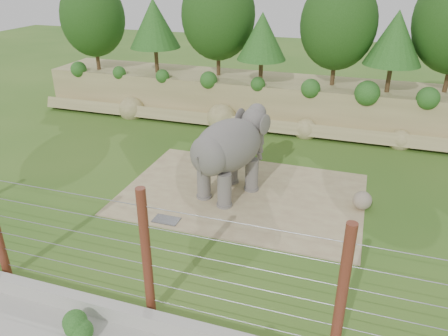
% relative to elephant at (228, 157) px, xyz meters
% --- Properties ---
extents(ground, '(90.00, 90.00, 0.00)m').
position_rel_elephant_xyz_m(ground, '(0.09, -2.83, -1.71)').
color(ground, '#30611B').
rests_on(ground, ground).
extents(back_embankment, '(30.00, 5.52, 8.77)m').
position_rel_elephant_xyz_m(back_embankment, '(0.68, 9.85, 2.25)').
color(back_embankment, '#938653').
rests_on(back_embankment, ground).
extents(dirt_patch, '(10.00, 7.00, 0.02)m').
position_rel_elephant_xyz_m(dirt_patch, '(0.59, 0.17, -1.70)').
color(dirt_patch, '#9B805C').
rests_on(dirt_patch, ground).
extents(drain_grate, '(1.00, 0.60, 0.03)m').
position_rel_elephant_xyz_m(drain_grate, '(-1.59, -2.78, -1.68)').
color(drain_grate, '#262628').
rests_on(drain_grate, dirt_patch).
extents(elephant, '(3.25, 4.60, 3.43)m').
position_rel_elephant_xyz_m(elephant, '(0.00, 0.00, 0.00)').
color(elephant, '#5E5955').
rests_on(elephant, ground).
extents(stone_ball, '(0.75, 0.75, 0.75)m').
position_rel_elephant_xyz_m(stone_ball, '(5.45, 0.45, -1.32)').
color(stone_ball, gray).
rests_on(stone_ball, dirt_patch).
extents(retaining_wall, '(26.00, 0.35, 0.50)m').
position_rel_elephant_xyz_m(retaining_wall, '(0.09, -7.83, -1.46)').
color(retaining_wall, '#BBB9AF').
rests_on(retaining_wall, ground).
extents(barrier_fence, '(20.26, 0.26, 4.00)m').
position_rel_elephant_xyz_m(barrier_fence, '(0.09, -7.33, 0.29)').
color(barrier_fence, '#5E2514').
rests_on(barrier_fence, ground).
extents(walkway_shrub, '(0.65, 0.65, 0.65)m').
position_rel_elephant_xyz_m(walkway_shrub, '(-1.30, -8.63, -1.38)').
color(walkway_shrub, '#1F5219').
rests_on(walkway_shrub, walkway).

